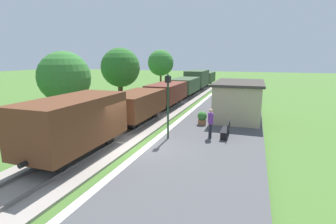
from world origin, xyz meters
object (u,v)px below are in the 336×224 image
(tree_trackside_mid, at_px, (64,78))
(tree_trackside_far, at_px, (121,68))
(person_waiting, at_px, (210,122))
(lamp_post_near, at_px, (168,94))
(tree_field_distant, at_px, (161,63))
(freight_train, at_px, (176,89))
(potted_planter, at_px, (202,118))
(tree_field_left, at_px, (118,72))
(station_hut, at_px, (238,100))
(bench_near_hut, at_px, (226,129))

(tree_trackside_mid, height_order, tree_trackside_far, tree_trackside_far)
(person_waiting, relative_size, lamp_post_near, 0.46)
(tree_field_distant, bearing_deg, freight_train, -61.66)
(tree_trackside_mid, xyz_separation_m, tree_trackside_far, (0.47, 6.87, 0.42))
(potted_planter, height_order, tree_trackside_mid, tree_trackside_mid)
(potted_planter, distance_m, tree_field_left, 16.65)
(freight_train, bearing_deg, station_hut, -41.54)
(potted_planter, xyz_separation_m, tree_field_distant, (-10.35, 19.49, 3.29))
(freight_train, xyz_separation_m, lamp_post_near, (3.38, -12.55, 1.30))
(potted_planter, xyz_separation_m, tree_trackside_far, (-8.57, 4.17, 3.15))
(bench_near_hut, xyz_separation_m, lamp_post_near, (-3.13, -1.30, 2.08))
(station_hut, height_order, tree_trackside_far, tree_trackside_far)
(lamp_post_near, relative_size, tree_field_left, 0.80)
(bench_near_hut, bearing_deg, station_hut, 86.83)
(tree_field_distant, bearing_deg, station_hut, -53.04)
(bench_near_hut, height_order, tree_trackside_mid, tree_trackside_mid)
(tree_trackside_mid, bearing_deg, tree_field_distant, 93.36)
(lamp_post_near, relative_size, tree_field_distant, 0.62)
(person_waiting, distance_m, tree_trackside_mid, 10.33)
(bench_near_hut, distance_m, potted_planter, 3.05)
(station_hut, xyz_separation_m, tree_trackside_far, (-10.76, 1.34, 2.22))
(tree_trackside_mid, distance_m, tree_field_left, 13.82)
(bench_near_hut, height_order, tree_field_left, tree_field_left)
(tree_trackside_mid, bearing_deg, tree_trackside_far, 86.06)
(tree_trackside_mid, relative_size, tree_trackside_far, 0.92)
(potted_planter, height_order, lamp_post_near, lamp_post_near)
(bench_near_hut, xyz_separation_m, potted_planter, (-1.90, 2.38, 0.00))
(tree_field_distant, bearing_deg, bench_near_hut, -60.77)
(station_hut, bearing_deg, tree_trackside_mid, -153.79)
(bench_near_hut, bearing_deg, tree_field_left, 137.88)
(person_waiting, xyz_separation_m, tree_trackside_far, (-9.60, 6.99, 2.69))
(station_hut, xyz_separation_m, tree_field_left, (-14.73, 7.84, 1.46))
(bench_near_hut, height_order, tree_field_distant, tree_field_distant)
(potted_planter, height_order, tree_field_left, tree_field_left)
(person_waiting, bearing_deg, tree_field_left, -64.68)
(potted_planter, relative_size, tree_field_distant, 0.15)
(freight_train, height_order, bench_near_hut, freight_train)
(station_hut, relative_size, tree_trackside_far, 1.02)
(freight_train, distance_m, lamp_post_near, 13.06)
(potted_planter, bearing_deg, bench_near_hut, -51.52)
(station_hut, bearing_deg, lamp_post_near, -117.66)
(bench_near_hut, relative_size, tree_trackside_far, 0.26)
(bench_near_hut, relative_size, person_waiting, 0.88)
(freight_train, xyz_separation_m, bench_near_hut, (6.51, -11.24, -0.78))
(freight_train, distance_m, tree_field_left, 8.29)
(freight_train, distance_m, tree_field_distant, 12.33)
(lamp_post_near, height_order, tree_trackside_mid, tree_trackside_mid)
(freight_train, relative_size, tree_trackside_far, 6.90)
(bench_near_hut, distance_m, tree_trackside_mid, 11.28)
(tree_field_left, bearing_deg, potted_planter, -40.40)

